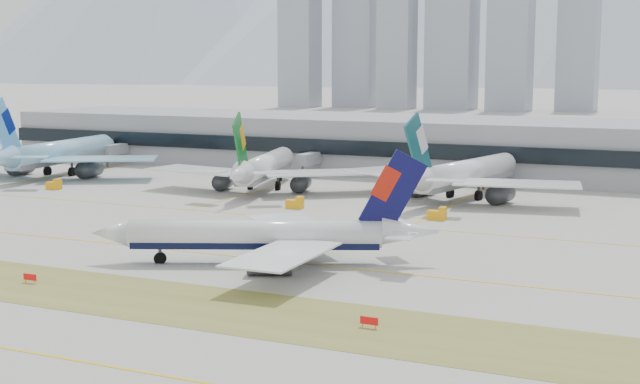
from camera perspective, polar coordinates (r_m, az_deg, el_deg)
The scene contains 13 objects.
ground at distance 143.70m, azimuth -3.22°, elevation -3.88°, with size 3000.00×3000.00×0.00m, color #A5A19A.
apron_markings at distance 100.91m, azimuth -17.96°, elevation -9.51°, with size 360.00×122.22×0.06m.
taxiing_airliner at distance 134.82m, azimuth -3.35°, elevation -2.83°, with size 49.90×42.29×17.71m.
widebody_korean at distance 250.67m, azimuth -16.50°, elevation 2.35°, with size 62.31×61.51×22.43m.
widebody_eva at distance 213.33m, azimuth -3.68°, elevation 1.53°, with size 54.64×54.51×20.09m.
widebody_cathay at distance 201.17m, azimuth 9.11°, elevation 1.09°, with size 56.84×56.40×20.64m.
terminal at distance 248.83m, azimuth 9.29°, elevation 2.89°, with size 280.00×43.10×15.00m.
hold_sign_left at distance 129.69m, azimuth -18.07°, elevation -5.20°, with size 2.20×0.15×1.35m.
hold_sign_right at distance 103.09m, azimuth 3.16°, elevation -8.24°, with size 2.20×0.15×1.35m.
gse_a at distance 224.45m, azimuth -16.64°, elevation 0.43°, with size 3.55×2.00×2.60m.
gse_c at distance 174.49m, azimuth 7.54°, elevation -1.44°, with size 3.55×2.00×2.60m.
gse_b at distance 186.60m, azimuth -1.58°, elevation -0.74°, with size 3.55×2.00×2.60m.
city_skyline at distance 603.07m, azimuth 8.26°, elevation 9.99°, with size 342.00×49.80×140.00m.
Camera 1 is at (66.18, -123.97, 30.03)m, focal length 50.00 mm.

